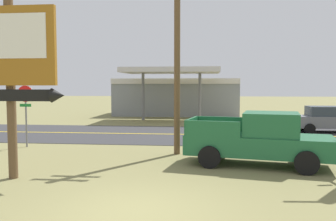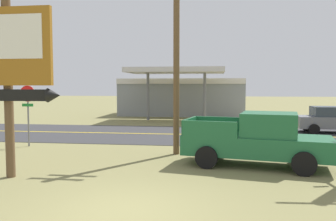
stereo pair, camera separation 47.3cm
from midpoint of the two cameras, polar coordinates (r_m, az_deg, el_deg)
name	(u,v)px [view 2 (the right image)]	position (r m, az deg, el deg)	size (l,w,h in m)	color
ground_plane	(122,211)	(8.59, -5.81, -15.90)	(180.00, 180.00, 0.00)	olive
road_asphalt	(179,134)	(21.14, 2.47, -3.90)	(140.00, 8.00, 0.02)	#333335
road_centre_line	(179,134)	(21.14, 2.47, -3.86)	(126.00, 0.20, 0.01)	gold
motel_sign	(7,61)	(11.99, -23.65, 7.37)	(3.37, 0.54, 5.63)	brown
stop_sign	(28,104)	(18.12, -21.07, 0.92)	(0.80, 0.08, 2.95)	slate
utility_pole	(176,49)	(15.02, 2.29, 9.94)	(1.77, 0.26, 8.39)	brown
gas_station	(182,96)	(35.27, 2.72, 2.44)	(12.00, 11.50, 4.40)	gray
pickup_green_parked_on_lawn	(258,140)	(13.30, 15.34, -4.60)	(5.48, 2.98, 1.96)	#1E6038
car_grey_near_lane	(332,120)	(24.10, 25.49, -1.35)	(4.20, 2.00, 1.64)	slate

